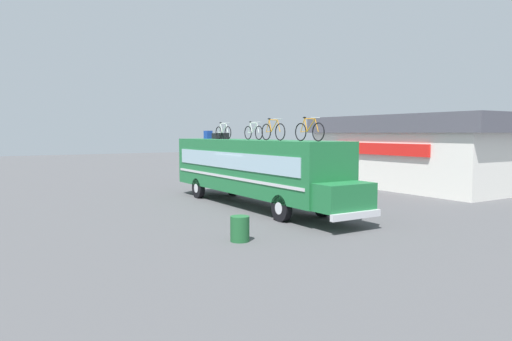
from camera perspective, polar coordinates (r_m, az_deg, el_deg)
name	(u,v)px	position (r m, az deg, el deg)	size (l,w,h in m)	color
ground_plane	(251,206)	(22.29, -0.64, -4.34)	(120.00, 120.00, 0.00)	#4C4C4F
bus	(253,167)	(21.89, -0.35, 0.44)	(13.18, 2.44, 3.16)	#1E6B38
luggage_bag_1	(208,135)	(26.37, -5.92, 4.41)	(0.47, 0.34, 0.45)	#193899
luggage_bag_2	(218,136)	(25.67, -4.68, 4.25)	(0.61, 0.50, 0.31)	black
luggage_bag_3	(223,136)	(24.86, -4.14, 4.26)	(0.74, 0.42, 0.32)	black
rooftop_bicycle_1	(223,132)	(24.21, -4.07, 4.75)	(1.71, 0.44, 0.88)	black
rooftop_bicycle_2	(253,132)	(22.19, -0.34, 4.76)	(1.66, 0.44, 0.88)	black
rooftop_bicycle_3	(273,131)	(19.90, 2.10, 4.86)	(1.80, 0.44, 0.96)	black
rooftop_bicycle_4	(309,131)	(18.11, 6.56, 4.85)	(1.81, 0.44, 0.95)	black
roadside_building	(412,151)	(31.43, 18.66, 2.34)	(13.50, 6.57, 4.57)	silver
trash_bin	(240,229)	(14.99, -2.00, -7.18)	(0.62, 0.62, 0.82)	#1E592D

